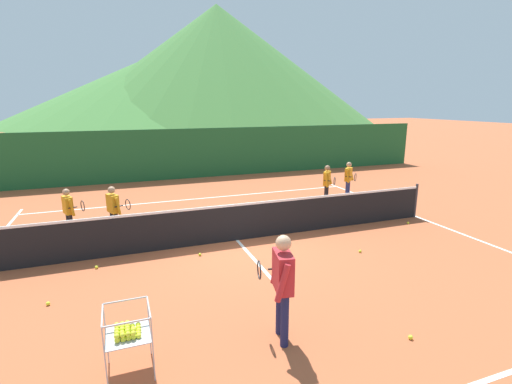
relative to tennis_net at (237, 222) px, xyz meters
The scene contains 21 objects.
ground_plane 0.50m from the tennis_net, ahead, with size 120.00×120.00×0.00m, color #B25633.
line_baseline_far 4.59m from the tennis_net, 90.00° to the left, with size 11.70×0.08×0.01m, color white.
line_sideline_east 5.87m from the tennis_net, ahead, with size 0.08×10.44×0.01m, color white.
line_service_center 0.50m from the tennis_net, ahead, with size 0.08×5.20×0.01m, color white.
tennis_net is the anchor object (origin of this frame).
instructor 4.25m from the tennis_net, 98.52° to the right, with size 0.44×0.80×1.65m.
student_0 4.40m from the tennis_net, 156.37° to the left, with size 0.57×0.54×1.31m.
student_1 3.24m from the tennis_net, 154.84° to the left, with size 0.60×0.56×1.37m.
student_2 4.63m from the tennis_net, 29.85° to the left, with size 0.49×0.71×1.36m.
student_3 5.75m from the tennis_net, 27.33° to the left, with size 0.52×0.69×1.37m.
ball_cart 4.97m from the tennis_net, 124.05° to the right, with size 0.58×0.58×0.90m.
tennis_ball_0 3.41m from the tennis_net, behind, with size 0.07×0.07×0.07m, color yellow.
tennis_ball_1 2.53m from the tennis_net, 89.24° to the right, with size 0.07×0.07×0.07m, color yellow.
tennis_ball_2 5.14m from the tennis_net, ahead, with size 0.07×0.07×0.07m, color yellow.
tennis_ball_3 1.37m from the tennis_net, 149.42° to the right, with size 0.07×0.07×0.07m, color yellow.
tennis_ball_4 4.50m from the tennis_net, 155.26° to the right, with size 0.07×0.07×0.07m, color yellow.
tennis_ball_5 3.10m from the tennis_net, 35.68° to the right, with size 0.07×0.07×0.07m, color yellow.
tennis_ball_6 5.03m from the tennis_net, 76.18° to the right, with size 0.07×0.07×0.07m, color yellow.
windscreen_fence 8.54m from the tennis_net, 90.00° to the left, with size 25.75×0.08×2.30m, color #1E5B2D.
hill_0 59.74m from the tennis_net, 75.59° to the left, with size 53.15×53.15×19.44m, color #427A38.
hill_1 58.30m from the tennis_net, 85.33° to the left, with size 49.69×49.69×11.26m, color #427A38.
Camera 1 is at (-2.70, -8.67, 3.47)m, focal length 26.20 mm.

